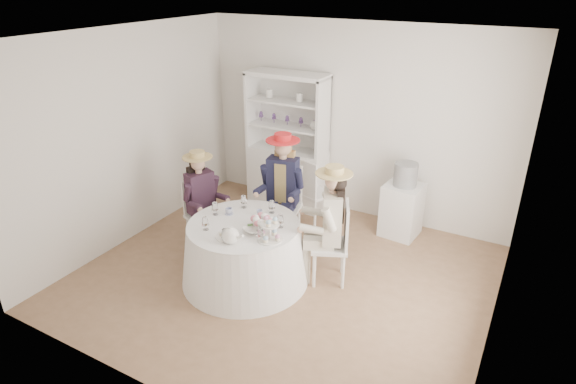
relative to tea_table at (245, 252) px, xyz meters
The scene contains 23 objects.
ground 0.57m from the tea_table, 35.30° to the left, with size 4.50×4.50×0.00m, color brown.
ceiling 2.38m from the tea_table, 35.30° to the left, with size 4.50×4.50×0.00m, color white.
wall_back 2.49m from the tea_table, 80.83° to the left, with size 4.50×4.50×0.00m, color silver.
wall_front 2.04m from the tea_table, 78.18° to the right, with size 4.50×4.50×0.00m, color silver.
wall_left 2.15m from the tea_table, behind, with size 4.50×4.50×0.00m, color silver.
wall_right 2.81m from the tea_table, ahead, with size 4.50×4.50×0.00m, color silver.
tea_table is the anchor object (origin of this frame).
hutch 2.13m from the tea_table, 105.41° to the left, with size 1.23×0.59×1.99m.
side_table 2.27m from the tea_table, 56.73° to the left, with size 0.46×0.46×0.72m, color silver.
hatbox 2.33m from the tea_table, 56.73° to the left, with size 0.30×0.30×0.30m, color black.
guest_left 1.02m from the tea_table, 156.95° to the left, with size 0.54×0.49×1.30m.
guest_mid 1.07m from the tea_table, 92.70° to the left, with size 0.56×0.59×1.48m.
guest_right 1.05m from the tea_table, 28.35° to the left, with size 0.59×0.54×1.41m.
spare_chair 1.59m from the tea_table, 87.88° to the left, with size 0.50×0.50×0.97m.
teacup_a 0.50m from the tea_table, 156.33° to the left, with size 0.08×0.08×0.07m, color white.
teacup_b 0.47m from the tea_table, 77.95° to the left, with size 0.07×0.07×0.07m, color white.
teacup_c 0.48m from the tea_table, 22.42° to the left, with size 0.08×0.08×0.06m, color white.
flower_bowl 0.45m from the tea_table, 28.89° to the right, with size 0.20×0.20×0.05m, color white.
flower_arrangement 0.52m from the tea_table, ahead, with size 0.21×0.21×0.08m.
table_teapot 0.60m from the tea_table, 74.76° to the right, with size 0.25×0.18×0.19m.
sandwich_plate 0.49m from the tea_table, 88.45° to the right, with size 0.25×0.25×0.06m.
cupcake_stand 0.64m from the tea_table, 18.55° to the right, with size 0.27×0.27×0.25m.
stemware_set 0.44m from the tea_table, 45.00° to the right, with size 0.88×0.88×0.15m.
Camera 1 is at (2.32, -4.11, 3.26)m, focal length 30.00 mm.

